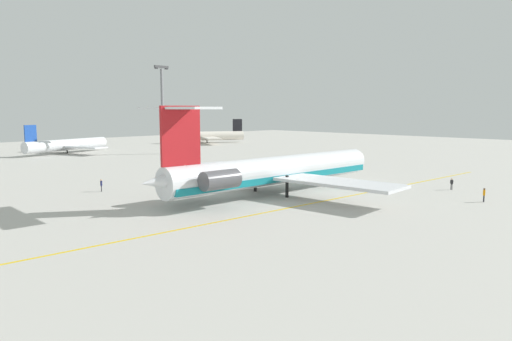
% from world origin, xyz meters
% --- Properties ---
extents(ground, '(286.69, 286.69, 0.00)m').
position_xyz_m(ground, '(0.00, 0.00, 0.00)').
color(ground, '#B7B5AD').
extents(main_jetliner, '(40.66, 36.12, 11.85)m').
position_xyz_m(main_jetliner, '(-2.97, 8.91, 3.23)').
color(main_jetliner, silver).
rests_on(main_jetliner, ground).
extents(airliner_mid_left, '(25.37, 25.36, 7.67)m').
position_xyz_m(airliner_mid_left, '(4.19, 87.44, 2.26)').
color(airliner_mid_left, silver).
rests_on(airliner_mid_left, ground).
extents(airliner_mid_right, '(24.96, 25.29, 8.03)m').
position_xyz_m(airliner_mid_right, '(53.41, 92.00, 2.37)').
color(airliner_mid_right, silver).
rests_on(airliner_mid_right, ground).
extents(ground_crew_near_nose, '(0.28, 0.38, 1.74)m').
position_xyz_m(ground_crew_near_nose, '(-18.07, 27.25, 1.10)').
color(ground_crew_near_nose, black).
rests_on(ground_crew_near_nose, ground).
extents(ground_crew_near_tail, '(0.27, 0.42, 1.68)m').
position_xyz_m(ground_crew_near_tail, '(17.86, -7.04, 1.06)').
color(ground_crew_near_tail, black).
rests_on(ground_crew_near_tail, ground).
extents(ground_crew_portside, '(0.27, 0.42, 1.71)m').
position_xyz_m(ground_crew_portside, '(20.58, 27.30, 1.08)').
color(ground_crew_portside, black).
rests_on(ground_crew_portside, ground).
extents(ground_crew_starboard, '(0.45, 0.28, 1.75)m').
position_xyz_m(ground_crew_starboard, '(11.67, -13.61, 1.11)').
color(ground_crew_starboard, black).
rests_on(ground_crew_starboard, ground).
extents(safety_cone_nose, '(0.40, 0.40, 0.55)m').
position_xyz_m(safety_cone_nose, '(20.91, 21.48, 0.28)').
color(safety_cone_nose, '#EA590F').
rests_on(safety_cone_nose, ground).
extents(safety_cone_wingtip, '(0.40, 0.40, 0.55)m').
position_xyz_m(safety_cone_wingtip, '(18.88, 24.11, 0.28)').
color(safety_cone_wingtip, '#EA590F').
rests_on(safety_cone_wingtip, ground).
extents(taxiway_centreline, '(82.91, 5.51, 0.01)m').
position_xyz_m(taxiway_centreline, '(-1.83, 0.91, 0.00)').
color(taxiway_centreline, gold).
rests_on(taxiway_centreline, ground).
extents(light_mast, '(4.00, 0.70, 22.34)m').
position_xyz_m(light_mast, '(20.47, 68.46, 12.36)').
color(light_mast, slate).
rests_on(light_mast, ground).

